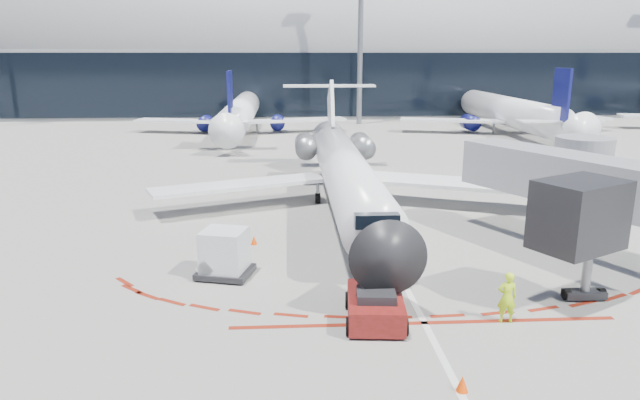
{
  "coord_description": "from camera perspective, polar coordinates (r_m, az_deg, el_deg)",
  "views": [
    {
      "loc": [
        -4.83,
        -29.99,
        9.4
      ],
      "look_at": [
        -3.2,
        -1.56,
        2.06
      ],
      "focal_mm": 32.0,
      "sensor_mm": 36.0,
      "label": 1
    }
  ],
  "objects": [
    {
      "name": "jet_bridge",
      "position": [
        31.34,
        24.62,
        1.35
      ],
      "size": [
        10.03,
        15.2,
        4.9
      ],
      "color": "#93959B",
      "rests_on": "ground"
    },
    {
      "name": "bg_airliner_2",
      "position": [
        73.78,
        18.46,
        10.32
      ],
      "size": [
        31.01,
        32.83,
        10.03
      ],
      "primitive_type": null,
      "color": "white",
      "rests_on": "ground"
    },
    {
      "name": "light_mast_centre",
      "position": [
        78.66,
        4.07,
        16.68
      ],
      "size": [
        0.7,
        0.7,
        25.0
      ],
      "primitive_type": "cylinder",
      "color": "gray",
      "rests_on": "ground"
    },
    {
      "name": "regional_jet",
      "position": [
        35.12,
        2.45,
        3.08
      ],
      "size": [
        24.07,
        29.69,
        7.43
      ],
      "color": "white",
      "rests_on": "ground"
    },
    {
      "name": "safety_cone_right",
      "position": [
        17.59,
        14.04,
        -17.39
      ],
      "size": [
        0.36,
        0.36,
        0.5
      ],
      "primitive_type": "cone",
      "color": "#F54305",
      "rests_on": "ground"
    },
    {
      "name": "safety_cone_left",
      "position": [
        29.12,
        -6.61,
        -4.01
      ],
      "size": [
        0.33,
        0.33,
        0.46
      ],
      "primitive_type": "cone",
      "color": "#F54305",
      "rests_on": "ground"
    },
    {
      "name": "bg_airliner_1",
      "position": [
        70.66,
        -7.97,
        10.63
      ],
      "size": [
        30.01,
        31.77,
        9.71
      ],
      "primitive_type": null,
      "color": "white",
      "rests_on": "ground"
    },
    {
      "name": "apron_centerline",
      "position": [
        33.69,
        5.09,
        -1.8
      ],
      "size": [
        0.25,
        40.0,
        0.01
      ],
      "primitive_type": "cube",
      "color": "silver",
      "rests_on": "ground"
    },
    {
      "name": "terminal_building",
      "position": [
        95.09,
        -0.38,
        13.92
      ],
      "size": [
        150.0,
        24.15,
        24.0
      ],
      "color": "gray",
      "rests_on": "ground"
    },
    {
      "name": "ramp_worker",
      "position": [
        21.69,
        18.2,
        -9.23
      ],
      "size": [
        0.72,
        0.49,
        1.91
      ],
      "primitive_type": "imported",
      "rotation": [
        0.0,
        0.0,
        3.1
      ],
      "color": "#CFFF1A",
      "rests_on": "ground"
    },
    {
      "name": "apron_stop_bar",
      "position": [
        21.29,
        10.4,
        -11.99
      ],
      "size": [
        14.0,
        0.25,
        0.01
      ],
      "primitive_type": "cube",
      "color": "maroon",
      "rests_on": "ground"
    },
    {
      "name": "ground",
      "position": [
        31.8,
        5.61,
        -2.82
      ],
      "size": [
        260.0,
        260.0,
        0.0
      ],
      "primitive_type": "plane",
      "color": "slate",
      "rests_on": "ground"
    },
    {
      "name": "uld_container",
      "position": [
        24.99,
        -9.53,
        -5.31
      ],
      "size": [
        2.64,
        2.4,
        2.1
      ],
      "rotation": [
        0.0,
        0.0,
        -0.26
      ],
      "color": "black",
      "rests_on": "ground"
    },
    {
      "name": "pushback_tug",
      "position": [
        20.96,
        5.54,
        -10.54
      ],
      "size": [
        2.37,
        5.05,
        1.29
      ],
      "rotation": [
        0.0,
        0.0,
        -0.09
      ],
      "color": "#50110B",
      "rests_on": "ground"
    }
  ]
}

